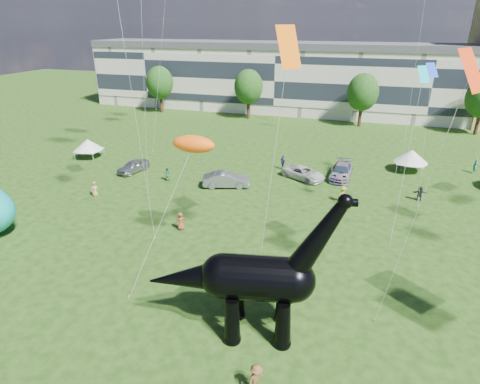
% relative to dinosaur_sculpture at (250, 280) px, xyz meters
% --- Properties ---
extents(ground, '(220.00, 220.00, 0.00)m').
position_rel_dinosaur_sculpture_xyz_m(ground, '(-4.03, 0.36, -3.51)').
color(ground, '#16330C').
rests_on(ground, ground).
extents(terrace_row, '(78.00, 11.00, 12.00)m').
position_rel_dinosaur_sculpture_xyz_m(terrace_row, '(-12.03, 62.36, 2.49)').
color(terrace_row, beige).
rests_on(terrace_row, ground).
extents(tree_far_left, '(5.20, 5.20, 9.44)m').
position_rel_dinosaur_sculpture_xyz_m(tree_far_left, '(-34.03, 53.36, 2.78)').
color(tree_far_left, '#382314').
rests_on(tree_far_left, ground).
extents(tree_mid_left, '(5.20, 5.20, 9.44)m').
position_rel_dinosaur_sculpture_xyz_m(tree_mid_left, '(-16.03, 53.36, 2.78)').
color(tree_mid_left, '#382314').
rests_on(tree_mid_left, ground).
extents(tree_mid_right, '(5.20, 5.20, 9.44)m').
position_rel_dinosaur_sculpture_xyz_m(tree_mid_right, '(3.97, 53.36, 2.78)').
color(tree_mid_right, '#382314').
rests_on(tree_mid_right, ground).
extents(dinosaur_sculpture, '(11.41, 4.09, 9.29)m').
position_rel_dinosaur_sculpture_xyz_m(dinosaur_sculpture, '(0.00, 0.00, 0.00)').
color(dinosaur_sculpture, black).
rests_on(dinosaur_sculpture, ground).
extents(car_silver, '(2.75, 4.59, 1.46)m').
position_rel_dinosaur_sculpture_xyz_m(car_silver, '(-20.94, 21.47, -2.78)').
color(car_silver, '#A2A3A7').
rests_on(car_silver, ground).
extents(car_grey, '(5.37, 3.23, 1.67)m').
position_rel_dinosaur_sculpture_xyz_m(car_grey, '(-8.71, 20.43, -2.67)').
color(car_grey, slate).
rests_on(car_grey, ground).
extents(car_white, '(5.65, 4.59, 1.43)m').
position_rel_dinosaur_sculpture_xyz_m(car_white, '(-1.06, 25.39, -2.79)').
color(car_white, silver).
rests_on(car_white, ground).
extents(car_dark, '(2.47, 5.63, 1.61)m').
position_rel_dinosaur_sculpture_xyz_m(car_dark, '(3.06, 27.08, -2.71)').
color(car_dark, '#595960').
rests_on(car_dark, ground).
extents(gazebo_near, '(4.18, 4.18, 2.71)m').
position_rel_dinosaur_sculpture_xyz_m(gazebo_near, '(10.74, 31.87, -1.61)').
color(gazebo_near, silver).
rests_on(gazebo_near, ground).
extents(gazebo_left, '(3.98, 3.98, 2.55)m').
position_rel_dinosaur_sculpture_xyz_m(gazebo_left, '(-29.44, 24.50, -1.72)').
color(gazebo_left, silver).
rests_on(gazebo_left, ground).
extents(visitors, '(39.55, 38.56, 1.82)m').
position_rel_dinosaur_sculpture_xyz_m(visitors, '(-1.01, 16.02, -2.68)').
color(visitors, brown).
rests_on(visitors, ground).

